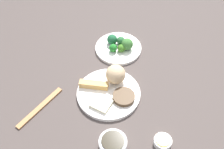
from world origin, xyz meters
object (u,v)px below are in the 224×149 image
object	(u,v)px
chopsticks_pair	(40,107)
main_plate	(109,93)
soy_sauce_bowl	(113,144)
sauce_ramekin_hot_mustard	(163,142)
broccoli_plate	(118,48)

from	to	relation	value
chopsticks_pair	main_plate	bearing A→B (deg)	-50.17
soy_sauce_bowl	chopsticks_pair	xyz separation A→B (m)	(0.02, 0.33, -0.02)
sauce_ramekin_hot_mustard	chopsticks_pair	size ratio (longest dim) A/B	0.28
soy_sauce_bowl	chopsticks_pair	distance (m)	0.33
soy_sauce_bowl	sauce_ramekin_hot_mustard	size ratio (longest dim) A/B	1.54
broccoli_plate	sauce_ramekin_hot_mustard	bearing A→B (deg)	-136.74
main_plate	broccoli_plate	xyz separation A→B (m)	(0.26, 0.08, -0.00)
sauce_ramekin_hot_mustard	chopsticks_pair	distance (m)	0.49
main_plate	chopsticks_pair	distance (m)	0.28
broccoli_plate	soy_sauce_bowl	bearing A→B (deg)	-156.91
main_plate	chopsticks_pair	bearing A→B (deg)	129.83
main_plate	sauce_ramekin_hot_mustard	size ratio (longest dim) A/B	4.04
broccoli_plate	soy_sauce_bowl	xyz separation A→B (m)	(-0.46, -0.20, 0.01)
broccoli_plate	chopsticks_pair	xyz separation A→B (m)	(-0.44, 0.13, -0.00)
main_plate	soy_sauce_bowl	size ratio (longest dim) A/B	2.62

